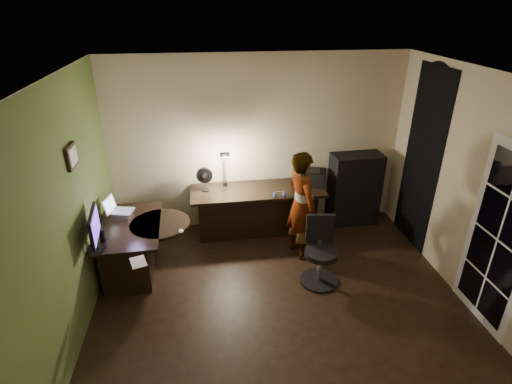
{
  "coord_description": "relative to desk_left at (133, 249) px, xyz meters",
  "views": [
    {
      "loc": [
        -0.8,
        -3.76,
        3.37
      ],
      "look_at": [
        -0.15,
        1.05,
        1.0
      ],
      "focal_mm": 28.0,
      "sensor_mm": 36.0,
      "label": 1
    }
  ],
  "objects": [
    {
      "name": "floor",
      "position": [
        1.83,
        -0.86,
        -0.37
      ],
      "size": [
        4.5,
        4.0,
        0.01
      ],
      "primitive_type": "cube",
      "color": "black",
      "rests_on": "ground"
    },
    {
      "name": "ceiling",
      "position": [
        1.83,
        -0.86,
        2.34
      ],
      "size": [
        4.5,
        4.0,
        0.01
      ],
      "primitive_type": "cube",
      "color": "silver",
      "rests_on": "floor"
    },
    {
      "name": "wall_back",
      "position": [
        1.83,
        1.15,
        0.99
      ],
      "size": [
        4.5,
        0.01,
        2.7
      ],
      "primitive_type": "cube",
      "color": "#C5B18C",
      "rests_on": "floor"
    },
    {
      "name": "wall_front",
      "position": [
        1.83,
        -2.86,
        0.99
      ],
      "size": [
        4.5,
        0.01,
        2.7
      ],
      "primitive_type": "cube",
      "color": "#C5B18C",
      "rests_on": "floor"
    },
    {
      "name": "wall_left",
      "position": [
        -0.42,
        -0.86,
        0.99
      ],
      "size": [
        0.01,
        4.0,
        2.7
      ],
      "primitive_type": "cube",
      "color": "#C5B18C",
      "rests_on": "floor"
    },
    {
      "name": "wall_right",
      "position": [
        4.08,
        -0.86,
        0.99
      ],
      "size": [
        0.01,
        4.0,
        2.7
      ],
      "primitive_type": "cube",
      "color": "#C5B18C",
      "rests_on": "floor"
    },
    {
      "name": "green_wall_overlay",
      "position": [
        -0.41,
        -0.86,
        0.99
      ],
      "size": [
        0.0,
        4.0,
        2.7
      ],
      "primitive_type": "cube",
      "color": "#4A602B",
      "rests_on": "floor"
    },
    {
      "name": "arched_doorway",
      "position": [
        4.07,
        0.29,
        0.94
      ],
      "size": [
        0.01,
        0.9,
        2.6
      ],
      "primitive_type": "cube",
      "color": "black",
      "rests_on": "floor"
    },
    {
      "name": "french_door",
      "position": [
        4.07,
        -1.41,
        0.69
      ],
      "size": [
        0.02,
        0.92,
        2.1
      ],
      "primitive_type": "cube",
      "color": "white",
      "rests_on": "floor"
    },
    {
      "name": "framed_picture",
      "position": [
        -0.39,
        -0.41,
        1.49
      ],
      "size": [
        0.04,
        0.3,
        0.25
      ],
      "primitive_type": "cube",
      "color": "black",
      "rests_on": "wall_left"
    },
    {
      "name": "desk_left",
      "position": [
        0.0,
        0.0,
        0.0
      ],
      "size": [
        0.82,
        1.29,
        0.73
      ],
      "primitive_type": "cube",
      "rotation": [
        0.0,
        0.0,
        0.04
      ],
      "color": "black",
      "rests_on": "floor"
    },
    {
      "name": "desk_right",
      "position": [
        1.78,
        0.77,
        0.01
      ],
      "size": [
        2.03,
        0.73,
        0.76
      ],
      "primitive_type": "cube",
      "rotation": [
        0.0,
        0.0,
        0.01
      ],
      "color": "black",
      "rests_on": "floor"
    },
    {
      "name": "cabinet",
      "position": [
        3.38,
        0.92,
        0.23
      ],
      "size": [
        0.81,
        0.43,
        1.18
      ],
      "primitive_type": "cube",
      "rotation": [
        0.0,
        0.0,
        0.05
      ],
      "color": "black",
      "rests_on": "floor"
    },
    {
      "name": "laptop_stand",
      "position": [
        -0.12,
        0.24,
        0.4
      ],
      "size": [
        0.26,
        0.23,
        0.09
      ],
      "primitive_type": "cube",
      "rotation": [
        0.0,
        0.0,
        -0.23
      ],
      "color": "silver",
      "rests_on": "desk_left"
    },
    {
      "name": "laptop",
      "position": [
        -0.12,
        0.24,
        0.55
      ],
      "size": [
        0.37,
        0.35,
        0.21
      ],
      "primitive_type": "cube",
      "rotation": [
        0.0,
        0.0,
        -0.23
      ],
      "color": "silver",
      "rests_on": "laptop_stand"
    },
    {
      "name": "monitor",
      "position": [
        -0.29,
        -0.51,
        0.53
      ],
      "size": [
        0.17,
        0.56,
        0.36
      ],
      "primitive_type": "cube",
      "rotation": [
        0.0,
        0.0,
        0.11
      ],
      "color": "black",
      "rests_on": "desk_left"
    },
    {
      "name": "mouse",
      "position": [
        0.67,
        -0.26,
        0.37
      ],
      "size": [
        0.09,
        0.11,
        0.03
      ],
      "primitive_type": "ellipsoid",
      "rotation": [
        0.0,
        0.0,
        -0.37
      ],
      "color": "silver",
      "rests_on": "desk_left"
    },
    {
      "name": "phone",
      "position": [
        0.34,
        0.02,
        0.36
      ],
      "size": [
        0.1,
        0.14,
        0.01
      ],
      "primitive_type": "cube",
      "rotation": [
        0.0,
        0.0,
        0.33
      ],
      "color": "black",
      "rests_on": "desk_left"
    },
    {
      "name": "pen",
      "position": [
        0.06,
        -0.28,
        0.36
      ],
      "size": [
        0.08,
        0.12,
        0.01
      ],
      "primitive_type": "cube",
      "rotation": [
        0.0,
        0.0,
        0.57
      ],
      "color": "black",
      "rests_on": "desk_left"
    },
    {
      "name": "speaker",
      "position": [
        -0.25,
        -0.36,
        0.44
      ],
      "size": [
        0.08,
        0.08,
        0.18
      ],
      "primitive_type": "cylinder",
      "rotation": [
        0.0,
        0.0,
        -0.18
      ],
      "color": "black",
      "rests_on": "desk_left"
    },
    {
      "name": "notepad",
      "position": [
        0.22,
        -0.84,
        0.36
      ],
      "size": [
        0.22,
        0.26,
        0.01
      ],
      "primitive_type": "cube",
      "rotation": [
        0.0,
        0.0,
        0.32
      ],
      "color": "silver",
      "rests_on": "desk_left"
    },
    {
      "name": "desk_fan",
      "position": [
        1.0,
        0.84,
        0.58
      ],
      "size": [
        0.25,
        0.14,
        0.37
      ],
      "primitive_type": "cube",
      "rotation": [
        0.0,
        0.0,
        -0.03
      ],
      "color": "black",
      "rests_on": "desk_right"
    },
    {
      "name": "headphones",
      "position": [
        2.07,
        0.49,
        0.44
      ],
      "size": [
        0.18,
        0.09,
        0.08
      ],
      "primitive_type": "cube",
      "rotation": [
        0.0,
        0.0,
        0.09
      ],
      "color": "#2E459A",
      "rests_on": "desk_right"
    },
    {
      "name": "printer",
      "position": [
        2.61,
        0.91,
        0.5
      ],
      "size": [
        0.6,
        0.53,
        0.22
      ],
      "primitive_type": "cube",
      "rotation": [
        0.0,
        0.0,
        -0.37
      ],
      "color": "black",
      "rests_on": "desk_right"
    },
    {
      "name": "desk_lamp",
      "position": [
        1.31,
        0.97,
        0.72
      ],
      "size": [
        0.25,
        0.33,
        0.65
      ],
      "primitive_type": "cube",
      "rotation": [
        0.0,
        0.0,
        -0.36
      ],
      "color": "black",
      "rests_on": "desk_right"
    },
    {
      "name": "office_chair",
      "position": [
        2.42,
        -0.55,
        0.08
      ],
      "size": [
        0.56,
        0.56,
        0.89
      ],
      "primitive_type": "cube",
      "rotation": [
        0.0,
        0.0,
        -0.13
      ],
      "color": "black",
      "rests_on": "floor"
    },
    {
      "name": "person",
      "position": [
        2.31,
        0.13,
        0.42
      ],
      "size": [
        0.53,
        0.65,
        1.57
      ],
      "primitive_type": "imported",
      "rotation": [
        0.0,
        0.0,
        1.9
      ],
      "color": "#D8A88C",
      "rests_on": "floor"
    }
  ]
}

